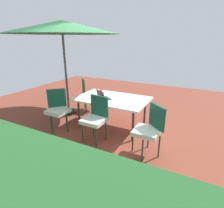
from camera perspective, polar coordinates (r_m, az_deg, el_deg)
ground_plane at (r=4.76m, az=-0.00°, el=-7.04°), size 10.00×10.00×0.02m
dining_table at (r=4.49m, az=-0.00°, el=1.20°), size 1.73×1.10×0.76m
patio_umbrella at (r=5.37m, az=-15.17°, el=21.82°), size 3.03×3.03×2.57m
chair_north at (r=3.95m, az=-5.06°, el=-3.94°), size 0.47×0.48×0.98m
chair_northwest at (r=3.54m, az=11.47°, el=-7.25°), size 0.58×0.59×0.98m
chair_northeast at (r=4.62m, az=-16.40°, el=-1.13°), size 0.59×0.59×0.98m
chair_southeast at (r=5.69m, az=-7.22°, el=3.42°), size 0.59×0.59×0.98m
laptop at (r=4.40m, az=-2.74°, el=2.18°), size 0.40×0.37×0.21m
cup at (r=4.84m, az=-3.42°, el=3.87°), size 0.08×0.08×0.11m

